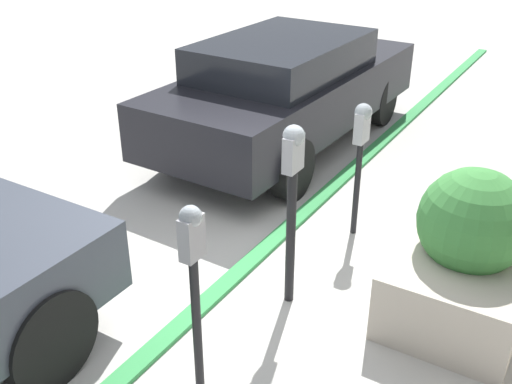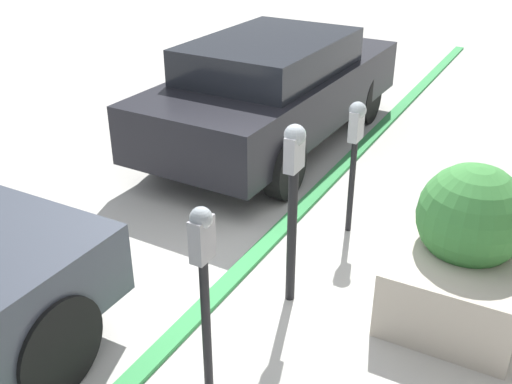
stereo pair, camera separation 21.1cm
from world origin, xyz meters
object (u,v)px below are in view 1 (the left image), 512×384
planter_box (466,257)px  parked_car_middle (287,88)px  parking_meter_middle (361,139)px  parking_meter_nearest (194,269)px  parking_meter_second (292,187)px

planter_box → parked_car_middle: (2.37, 2.90, 0.26)m
parking_meter_middle → planter_box: bearing=-120.2°
parked_car_middle → planter_box: bearing=-127.7°
parking_meter_nearest → planter_box: (1.83, -1.26, -0.51)m
parking_meter_nearest → planter_box: size_ratio=1.02×
parking_meter_middle → planter_box: 1.49m
parking_meter_second → planter_box: size_ratio=1.08×
parking_meter_middle → parked_car_middle: parked_car_middle is taller
parking_meter_nearest → parking_meter_middle: size_ratio=1.09×
parking_meter_nearest → parking_meter_second: size_ratio=0.94×
parked_car_middle → parking_meter_nearest: bearing=-157.1°
parking_meter_nearest → planter_box: bearing=-34.4°
parking_meter_middle → parked_car_middle: (1.67, 1.68, -0.23)m
parking_meter_second → planter_box: parking_meter_second is taller
parking_meter_nearest → parking_meter_middle: parking_meter_nearest is taller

